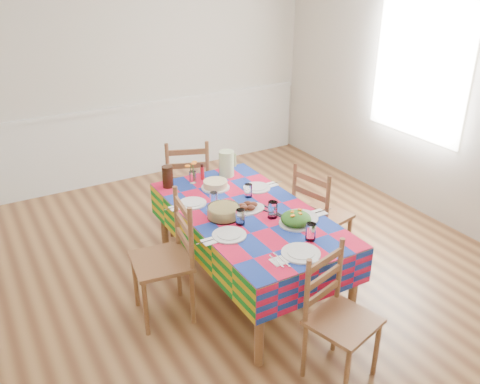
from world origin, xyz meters
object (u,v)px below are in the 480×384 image
green_pitcher (226,164)px  chair_right (319,216)px  chair_left (167,260)px  chair_far (188,185)px  meat_platter (248,207)px  dining_table (249,220)px  tea_pitcher (168,177)px  chair_near (338,318)px

green_pitcher → chair_right: size_ratio=0.25×
chair_left → chair_far: bearing=156.5°
meat_platter → chair_right: size_ratio=0.30×
green_pitcher → chair_far: bearing=116.7°
dining_table → chair_far: size_ratio=1.84×
green_pitcher → chair_right: (0.52, -0.72, -0.35)m
meat_platter → tea_pitcher: tea_pitcher is taller
dining_table → chair_left: chair_left is taller
chair_near → chair_right: chair_right is taller
meat_platter → chair_far: size_ratio=0.29×
meat_platter → chair_far: 1.12m
dining_table → tea_pitcher: 0.85m
chair_near → chair_right: (0.72, 1.12, 0.02)m
green_pitcher → chair_near: (-0.20, -1.84, -0.37)m
tea_pitcher → chair_right: bearing=-35.2°
tea_pitcher → chair_left: chair_left is taller
dining_table → chair_left: 0.72m
tea_pitcher → chair_near: (0.36, -1.88, -0.35)m
dining_table → chair_right: 0.73m
dining_table → chair_right: chair_right is taller
chair_far → meat_platter: bearing=112.3°
chair_near → chair_far: (-0.01, 2.26, 0.03)m
dining_table → chair_left: bearing=-179.5°
tea_pitcher → chair_far: size_ratio=0.20×
chair_near → chair_far: 2.26m
chair_near → chair_left: bearing=106.8°
meat_platter → chair_near: chair_near is taller
meat_platter → chair_near: size_ratio=0.31×
green_pitcher → chair_near: 1.89m
meat_platter → chair_left: (-0.72, -0.04, -0.24)m
tea_pitcher → chair_far: chair_far is taller
tea_pitcher → chair_far: 0.60m
meat_platter → dining_table: bearing=-106.4°
meat_platter → green_pitcher: size_ratio=1.21×
tea_pitcher → chair_right: (1.08, -0.76, -0.32)m
chair_near → meat_platter: bearing=73.9°
dining_table → meat_platter: 0.10m
tea_pitcher → chair_far: (0.35, 0.38, -0.31)m
meat_platter → chair_left: bearing=-177.1°
dining_table → chair_near: bearing=-90.6°
dining_table → meat_platter: (0.01, 0.03, 0.10)m
chair_far → chair_left: 1.33m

